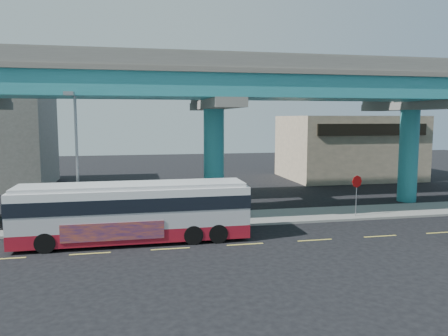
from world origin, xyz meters
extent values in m
plane|color=black|center=(0.00, 0.00, 0.00)|extent=(120.00, 120.00, 0.00)
cube|color=gray|center=(0.00, 5.50, 0.07)|extent=(70.00, 4.00, 0.15)
cube|color=#D8C64C|center=(-12.00, -0.30, 0.01)|extent=(2.00, 0.12, 0.01)
cube|color=#D8C64C|center=(-8.00, -0.30, 0.01)|extent=(2.00, 0.12, 0.01)
cube|color=#D8C64C|center=(-4.00, -0.30, 0.01)|extent=(2.00, 0.12, 0.01)
cube|color=#D8C64C|center=(0.00, -0.30, 0.01)|extent=(2.00, 0.12, 0.01)
cube|color=#D8C64C|center=(4.00, -0.30, 0.01)|extent=(2.00, 0.12, 0.01)
cube|color=#D8C64C|center=(8.00, -0.30, 0.01)|extent=(2.00, 0.12, 0.01)
cube|color=#D8C64C|center=(12.00, -0.30, 0.01)|extent=(2.00, 0.12, 0.01)
cylinder|color=teal|center=(0.00, 9.00, 3.70)|extent=(1.50, 1.50, 7.40)
cube|color=gray|center=(0.00, 9.00, 7.70)|extent=(2.00, 12.00, 0.60)
cube|color=gray|center=(0.00, 12.50, 8.60)|extent=(1.80, 5.00, 1.20)
cylinder|color=teal|center=(16.00, 9.00, 3.70)|extent=(1.50, 1.50, 7.40)
cube|color=gray|center=(16.00, 9.00, 7.70)|extent=(2.00, 12.00, 0.60)
cube|color=gray|center=(16.00, 12.50, 8.60)|extent=(1.80, 5.00, 1.20)
cube|color=teal|center=(0.00, 5.50, 8.70)|extent=(52.00, 5.00, 1.40)
cube|color=gray|center=(0.00, 5.50, 9.55)|extent=(52.00, 5.40, 0.30)
cube|color=gray|center=(0.00, 3.00, 10.10)|extent=(52.00, 0.25, 0.80)
cube|color=gray|center=(0.00, 8.00, 10.10)|extent=(52.00, 0.25, 0.80)
cube|color=teal|center=(0.00, 12.50, 9.90)|extent=(52.00, 5.00, 1.40)
cube|color=gray|center=(0.00, 12.50, 10.75)|extent=(52.00, 5.40, 0.30)
cube|color=gray|center=(0.00, 10.00, 11.30)|extent=(52.00, 0.25, 0.80)
cube|color=gray|center=(0.00, 15.00, 11.30)|extent=(52.00, 0.25, 0.80)
cube|color=#C2AA8B|center=(18.00, 23.00, 3.50)|extent=(14.00, 10.00, 7.00)
cube|color=black|center=(18.00, 17.90, 5.60)|extent=(12.00, 0.25, 1.20)
cube|color=maroon|center=(-5.84, 1.45, 0.57)|extent=(12.48, 2.67, 0.73)
cube|color=silver|center=(-5.84, 1.45, 1.72)|extent=(12.48, 2.67, 1.56)
cube|color=black|center=(-5.84, 1.45, 2.24)|extent=(12.54, 2.72, 0.73)
cube|color=silver|center=(-5.84, 1.45, 2.81)|extent=(12.48, 2.67, 0.42)
cube|color=silver|center=(-5.84, 1.45, 3.12)|extent=(12.08, 2.42, 0.21)
cube|color=black|center=(0.42, 1.46, 2.08)|extent=(0.06, 2.40, 1.25)
cube|color=black|center=(-12.10, 1.45, 2.08)|extent=(0.06, 2.40, 1.25)
cube|color=navy|center=(-6.88, 0.10, 0.96)|extent=(5.20, 0.06, 0.94)
cylinder|color=black|center=(-10.20, 0.25, 0.52)|extent=(1.04, 0.31, 1.04)
cylinder|color=black|center=(-10.21, 2.64, 0.52)|extent=(1.04, 0.31, 1.04)
cylinder|color=black|center=(-2.72, 0.26, 0.52)|extent=(1.04, 0.31, 1.04)
cylinder|color=black|center=(-2.72, 2.65, 0.52)|extent=(1.04, 0.31, 1.04)
cylinder|color=black|center=(-1.37, 0.26, 0.52)|extent=(1.04, 0.31, 1.04)
cylinder|color=black|center=(-1.37, 2.65, 0.52)|extent=(1.04, 0.31, 1.04)
cylinder|color=gray|center=(-8.98, 4.00, 4.22)|extent=(0.16, 0.16, 8.15)
cylinder|color=gray|center=(-8.98, 2.90, 8.08)|extent=(0.12, 2.20, 0.12)
cube|color=gray|center=(-8.98, 1.80, 8.02)|extent=(0.50, 0.70, 0.18)
cylinder|color=gray|center=(8.89, 4.20, 1.36)|extent=(0.06, 0.06, 2.42)
cylinder|color=#B20A0A|center=(8.89, 4.17, 2.51)|extent=(0.82, 0.24, 0.84)
camera|label=1|loc=(-5.71, -22.40, 6.72)|focal=35.00mm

